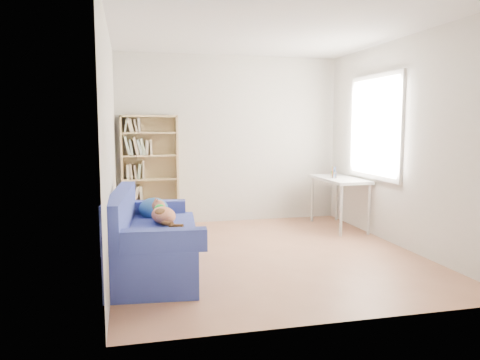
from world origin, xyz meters
The scene contains 6 objects.
ground centered at (0.00, 0.00, 0.00)m, with size 4.00×4.00×0.00m, color #986145.
room_shell centered at (0.10, 0.03, 1.64)m, with size 3.54×4.04×2.62m.
sofa centered at (-1.36, -0.37, 0.33)m, with size 0.99×1.82×0.86m.
bookshelf centered at (-1.25, 1.85, 0.77)m, with size 0.84×0.26×1.67m.
desk centered at (1.47, 1.13, 0.67)m, with size 0.52×1.13×0.75m.
pen_cup centered at (1.37, 1.11, 0.81)m, with size 0.09×0.09×0.17m.
Camera 1 is at (-1.57, -5.21, 1.53)m, focal length 35.00 mm.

